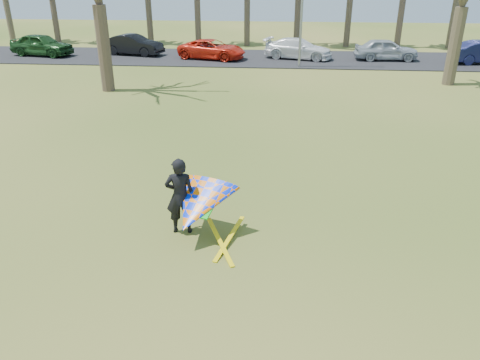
# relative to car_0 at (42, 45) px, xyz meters

# --- Properties ---
(ground) EXTENTS (100.00, 100.00, 0.00)m
(ground) POSITION_rel_car_0_xyz_m (16.18, -24.54, -0.82)
(ground) COLOR #285312
(ground) RESTS_ON ground
(parking_strip) EXTENTS (46.00, 7.00, 0.06)m
(parking_strip) POSITION_rel_car_0_xyz_m (16.18, 0.46, -0.79)
(parking_strip) COLOR black
(parking_strip) RESTS_ON ground
(car_0) EXTENTS (4.75, 2.68, 1.53)m
(car_0) POSITION_rel_car_0_xyz_m (0.00, 0.00, 0.00)
(car_0) COLOR #1B431A
(car_0) RESTS_ON parking_strip
(car_1) EXTENTS (4.52, 2.42, 1.42)m
(car_1) POSITION_rel_car_0_xyz_m (6.42, 0.89, -0.06)
(car_1) COLOR black
(car_1) RESTS_ON parking_strip
(car_2) EXTENTS (5.03, 3.28, 1.29)m
(car_2) POSITION_rel_car_0_xyz_m (12.27, -0.19, -0.12)
(car_2) COLOR red
(car_2) RESTS_ON parking_strip
(car_3) EXTENTS (5.00, 3.04, 1.35)m
(car_3) POSITION_rel_car_0_xyz_m (18.19, 0.39, -0.09)
(car_3) COLOR white
(car_3) RESTS_ON parking_strip
(car_4) EXTENTS (4.21, 1.75, 1.42)m
(car_4) POSITION_rel_car_0_xyz_m (24.10, 0.35, -0.05)
(car_4) COLOR #A5ADB3
(car_4) RESTS_ON parking_strip
(kite_flyer) EXTENTS (2.13, 2.39, 2.05)m
(kite_flyer) POSITION_rel_car_0_xyz_m (15.22, -23.44, 0.04)
(kite_flyer) COLOR black
(kite_flyer) RESTS_ON ground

